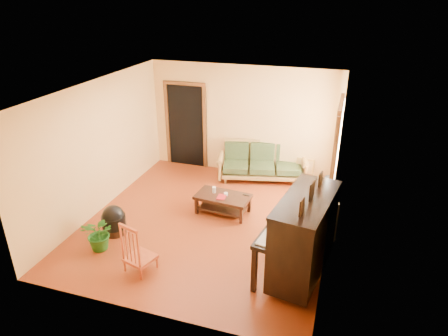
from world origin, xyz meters
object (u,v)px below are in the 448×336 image
(piano, at_px, (304,238))
(ceramic_crock, at_px, (329,182))
(sofa, at_px, (262,162))
(armchair, at_px, (311,215))
(potted_plant, at_px, (100,234))
(footstool, at_px, (114,223))
(red_chair, at_px, (139,246))
(coffee_table, at_px, (223,204))

(piano, bearing_deg, ceramic_crock, 96.05)
(ceramic_crock, bearing_deg, sofa, -177.62)
(armchair, bearing_deg, piano, -104.35)
(armchair, distance_m, potted_plant, 3.71)
(piano, height_order, ceramic_crock, piano)
(footstool, relative_size, potted_plant, 0.70)
(footstool, bearing_deg, piano, -2.57)
(sofa, relative_size, armchair, 2.27)
(potted_plant, bearing_deg, red_chair, -17.38)
(armchair, bearing_deg, sofa, 108.96)
(armchair, height_order, footstool, armchair)
(coffee_table, relative_size, ceramic_crock, 4.32)
(potted_plant, bearing_deg, piano, 5.97)
(piano, height_order, potted_plant, piano)
(piano, distance_m, potted_plant, 3.43)
(red_chair, relative_size, potted_plant, 1.43)
(armchair, relative_size, footstool, 2.03)
(sofa, xyz_separation_m, footstool, (-2.08, -3.07, -0.23))
(ceramic_crock, bearing_deg, footstool, -139.15)
(sofa, xyz_separation_m, red_chair, (-1.11, -3.87, 0.01))
(red_chair, bearing_deg, sofa, 90.61)
(sofa, distance_m, piano, 3.51)
(armchair, bearing_deg, footstool, -178.20)
(armchair, xyz_separation_m, footstool, (-3.44, -0.98, -0.24))
(coffee_table, relative_size, potted_plant, 1.72)
(footstool, height_order, red_chair, red_chair)
(sofa, xyz_separation_m, potted_plant, (-2.03, -3.58, -0.12))
(sofa, height_order, coffee_table, sofa)
(armchair, bearing_deg, ceramic_crock, 71.08)
(piano, xyz_separation_m, ceramic_crock, (0.19, 3.29, -0.57))
(red_chair, relative_size, ceramic_crock, 3.61)
(sofa, distance_m, ceramic_crock, 1.57)
(red_chair, height_order, potted_plant, red_chair)
(sofa, relative_size, red_chair, 2.27)
(piano, distance_m, footstool, 3.47)
(red_chair, xyz_separation_m, ceramic_crock, (2.65, 3.93, -0.32))
(sofa, relative_size, piano, 1.30)
(armchair, distance_m, footstool, 3.59)
(red_chair, bearing_deg, armchair, 52.36)
(sofa, height_order, piano, piano)
(coffee_table, height_order, footstool, footstool)
(piano, height_order, footstool, piano)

